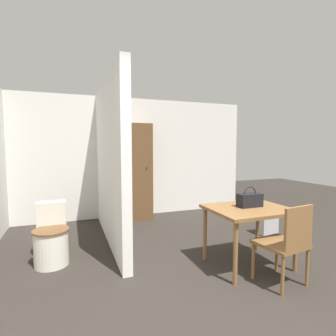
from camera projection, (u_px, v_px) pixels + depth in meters
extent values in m
cube|color=white|center=(127.00, 158.00, 5.59)|extent=(5.46, 0.12, 2.50)
cube|color=white|center=(109.00, 162.00, 4.11)|extent=(0.12, 2.63, 2.50)
cube|color=brown|center=(249.00, 209.00, 3.25)|extent=(0.97, 0.80, 0.04)
cylinder|color=brown|center=(235.00, 253.00, 2.81)|extent=(0.05, 0.05, 0.70)
cylinder|color=brown|center=(296.00, 243.00, 3.11)|extent=(0.05, 0.05, 0.70)
cylinder|color=brown|center=(205.00, 234.00, 3.44)|extent=(0.05, 0.05, 0.70)
cylinder|color=brown|center=(257.00, 227.00, 3.74)|extent=(0.05, 0.05, 0.70)
cube|color=brown|center=(280.00, 244.00, 2.86)|extent=(0.50, 0.50, 0.04)
cube|color=brown|center=(299.00, 228.00, 2.65)|extent=(0.41, 0.08, 0.44)
cylinder|color=brown|center=(253.00, 261.00, 2.96)|extent=(0.04, 0.04, 0.41)
cylinder|color=brown|center=(277.00, 254.00, 3.14)|extent=(0.04, 0.04, 0.41)
cylinder|color=brown|center=(283.00, 276.00, 2.61)|extent=(0.04, 0.04, 0.41)
cylinder|color=brown|center=(307.00, 267.00, 2.80)|extent=(0.04, 0.04, 0.41)
cylinder|color=silver|center=(51.00, 248.00, 3.29)|extent=(0.41, 0.41, 0.43)
cylinder|color=brown|center=(51.00, 230.00, 3.27)|extent=(0.44, 0.44, 0.02)
cube|color=silver|center=(52.00, 213.00, 3.52)|extent=(0.36, 0.18, 0.32)
cube|color=black|center=(250.00, 200.00, 3.29)|extent=(0.31, 0.15, 0.17)
torus|color=black|center=(250.00, 194.00, 3.28)|extent=(0.18, 0.01, 0.18)
cube|color=brown|center=(136.00, 172.00, 5.36)|extent=(0.58, 0.48, 1.95)
sphere|color=black|center=(147.00, 168.00, 5.17)|extent=(0.02, 0.02, 0.02)
cube|color=#BCBCC1|center=(268.00, 222.00, 4.45)|extent=(0.31, 0.19, 0.42)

